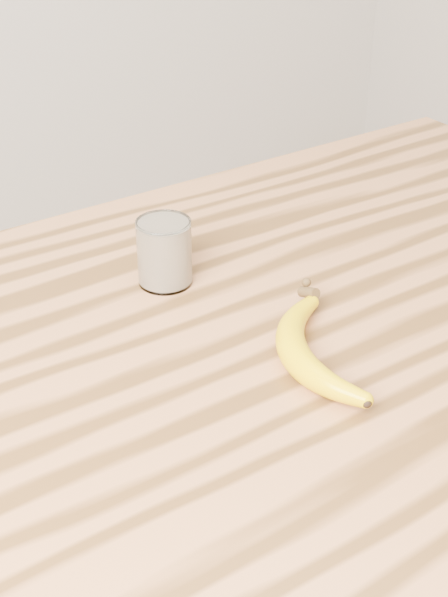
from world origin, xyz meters
TOP-DOWN VIEW (x-y plane):
  - table at (0.00, 0.00)m, footprint 1.20×0.80m
  - smoothie_glass at (-0.13, 0.15)m, footprint 0.07×0.07m
  - banana at (-0.11, -0.08)m, footprint 0.20×0.30m

SIDE VIEW (x-z plane):
  - table at x=0.00m, z-range 0.32..1.22m
  - banana at x=-0.11m, z-range 0.90..0.93m
  - smoothie_glass at x=-0.13m, z-range 0.90..0.99m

